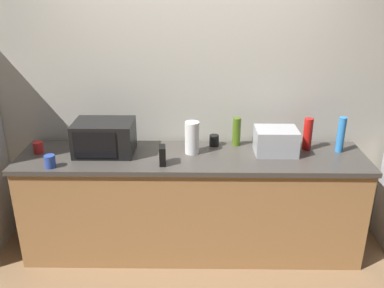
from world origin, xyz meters
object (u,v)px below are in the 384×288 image
object	(u,v)px
paper_towel_roll	(192,138)
mug_blue	(50,161)
bottle_hot_sauce	(308,134)
mug_red	(38,147)
toaster_oven	(276,141)
mug_black	(214,140)
microwave	(104,137)
bottle_spray_cleaner	(341,135)
bottle_olive_oil	(237,132)
cordless_phone	(162,155)

from	to	relation	value
paper_towel_roll	mug_blue	distance (m)	1.12
bottle_hot_sauce	mug_red	size ratio (longest dim) A/B	2.91
bottle_hot_sauce	mug_red	world-z (taller)	bottle_hot_sauce
bottle_hot_sauce	toaster_oven	bearing A→B (deg)	-163.80
mug_black	mug_blue	bearing A→B (deg)	-160.35
microwave	paper_towel_roll	world-z (taller)	same
paper_towel_roll	bottle_spray_cleaner	distance (m)	1.23
toaster_oven	bottle_olive_oil	distance (m)	0.35
bottle_olive_oil	mug_blue	distance (m)	1.53
paper_towel_roll	mug_blue	xyz separation A→B (m)	(-1.08, -0.29, -0.09)
bottle_hot_sauce	mug_black	size ratio (longest dim) A/B	2.86
bottle_spray_cleaner	mug_black	distance (m)	1.05
cordless_phone	bottle_spray_cleaner	world-z (taller)	bottle_spray_cleaner
cordless_phone	mug_black	distance (m)	0.57
bottle_olive_oil	mug_red	bearing A→B (deg)	-173.44
mug_blue	mug_red	xyz separation A→B (m)	(-0.19, 0.28, -0.00)
mug_black	mug_blue	xyz separation A→B (m)	(-1.27, -0.45, 0.00)
mug_black	mug_red	bearing A→B (deg)	-173.18
microwave	cordless_phone	bearing A→B (deg)	-24.26
bottle_hot_sauce	mug_blue	bearing A→B (deg)	-169.47
cordless_phone	mug_red	size ratio (longest dim) A/B	1.60
toaster_oven	mug_black	distance (m)	0.53
mug_blue	mug_red	world-z (taller)	mug_blue
mug_black	bottle_hot_sauce	bearing A→B (deg)	-5.39
toaster_oven	cordless_phone	size ratio (longest dim) A/B	2.27
paper_towel_roll	bottle_spray_cleaner	size ratio (longest dim) A/B	0.90
toaster_oven	bottle_spray_cleaner	bearing A→B (deg)	4.04
cordless_phone	mug_blue	bearing A→B (deg)	179.58
bottle_hot_sauce	bottle_spray_cleaner	world-z (taller)	bottle_spray_cleaner
bottle_olive_oil	paper_towel_roll	bearing A→B (deg)	-154.95
bottle_olive_oil	mug_red	size ratio (longest dim) A/B	2.62
paper_towel_roll	mug_red	size ratio (longest dim) A/B	2.87
microwave	mug_blue	size ratio (longest dim) A/B	4.88
bottle_hot_sauce	mug_black	world-z (taller)	bottle_hot_sauce
paper_towel_roll	mug_red	distance (m)	1.27
mug_black	mug_blue	size ratio (longest dim) A/B	0.97
bottle_olive_oil	bottle_spray_cleaner	xyz separation A→B (m)	(0.85, -0.13, 0.03)
microwave	bottle_spray_cleaner	bearing A→B (deg)	1.48
mug_blue	bottle_hot_sauce	bearing A→B (deg)	10.53
cordless_phone	bottle_spray_cleaner	size ratio (longest dim) A/B	0.50
microwave	mug_red	world-z (taller)	microwave
cordless_phone	bottle_spray_cleaner	distance (m)	1.48
microwave	mug_blue	xyz separation A→B (m)	(-0.36, -0.29, -0.09)
microwave	cordless_phone	distance (m)	0.54
paper_towel_roll	mug_blue	bearing A→B (deg)	-164.95
mug_red	paper_towel_roll	bearing A→B (deg)	0.49
cordless_phone	bottle_spray_cleaner	bearing A→B (deg)	5.83
bottle_olive_oil	mug_black	world-z (taller)	bottle_olive_oil
microwave	cordless_phone	world-z (taller)	microwave
microwave	bottle_olive_oil	bearing A→B (deg)	9.36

